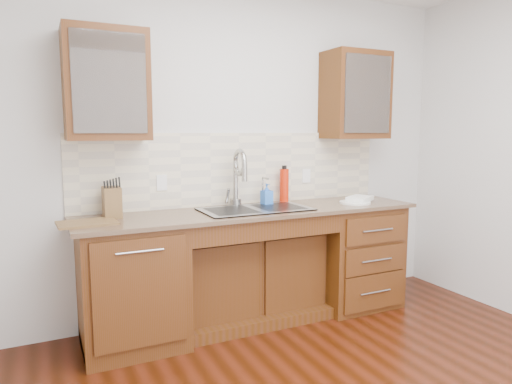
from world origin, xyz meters
name	(u,v)px	position (x,y,z in m)	size (l,w,h in m)	color
wall_back	(236,151)	(0.00, 1.80, 1.35)	(4.00, 0.10, 2.70)	silver
base_cabinet_left	(132,285)	(-0.95, 1.44, 0.44)	(0.70, 0.62, 0.88)	#593014
base_cabinet_center	(249,275)	(0.00, 1.53, 0.35)	(1.20, 0.44, 0.70)	#593014
base_cabinet_right	(351,254)	(0.95, 1.44, 0.44)	(0.70, 0.62, 0.88)	#593014
countertop	(255,211)	(0.00, 1.43, 0.90)	(2.70, 0.65, 0.03)	#84705B
backsplash	(239,169)	(0.00, 1.74, 1.21)	(2.70, 0.02, 0.59)	beige
sink	(255,221)	(0.00, 1.41, 0.83)	(0.84, 0.46, 0.19)	#9E9EA5
faucet	(235,182)	(-0.07, 1.64, 1.11)	(0.04, 0.04, 0.40)	#999993
filter_tap	(263,190)	(0.18, 1.65, 1.03)	(0.02, 0.02, 0.24)	#999993
upper_cabinet_left	(106,85)	(-1.05, 1.58, 1.83)	(0.55, 0.34, 0.75)	#593014
upper_cabinet_right	(355,96)	(1.05, 1.58, 1.83)	(0.55, 0.34, 0.75)	#593014
outlet_left	(162,183)	(-0.65, 1.73, 1.12)	(0.08, 0.01, 0.12)	white
outlet_right	(306,176)	(0.65, 1.73, 1.12)	(0.08, 0.01, 0.12)	white
soap_bottle	(267,194)	(0.18, 1.58, 1.00)	(0.08, 0.08, 0.18)	blue
water_bottle	(284,186)	(0.38, 1.64, 1.05)	(0.08, 0.08, 0.29)	#BB1D05
plate	(355,202)	(0.90, 1.34, 0.92)	(0.26, 0.26, 0.01)	white
dish_towel	(360,198)	(0.97, 1.37, 0.94)	(0.23, 0.17, 0.04)	silver
knife_block	(112,202)	(-1.04, 1.57, 1.02)	(0.12, 0.19, 0.21)	brown
cutting_board	(87,223)	(-1.23, 1.38, 0.92)	(0.37, 0.26, 0.02)	brown
cup_left_a	(82,92)	(-1.20, 1.58, 1.77)	(0.12, 0.12, 0.10)	white
cup_left_b	(113,93)	(-1.00, 1.58, 1.78)	(0.11, 0.11, 0.10)	white
cup_right_a	(344,101)	(0.94, 1.58, 1.77)	(0.12, 0.12, 0.10)	white
cup_right_b	(361,103)	(1.12, 1.58, 1.77)	(0.09, 0.09, 0.08)	silver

